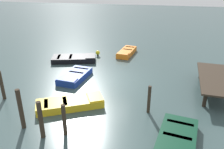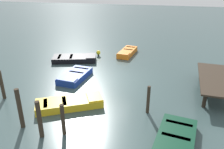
# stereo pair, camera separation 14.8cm
# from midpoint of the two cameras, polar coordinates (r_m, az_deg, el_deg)

# --- Properties ---
(ground_plane) EXTENTS (80.00, 80.00, 0.00)m
(ground_plane) POSITION_cam_midpoint_polar(r_m,az_deg,el_deg) (15.35, -0.28, -1.20)
(ground_plane) COLOR #384C4C
(dock_segment) EXTENTS (4.84, 2.26, 0.95)m
(dock_segment) POSITION_cam_midpoint_polar(r_m,az_deg,el_deg) (14.65, 24.05, -1.09)
(dock_segment) COLOR #33281E
(dock_segment) RESTS_ON ground_plane
(rowboat_orange) EXTENTS (2.96, 1.48, 0.46)m
(rowboat_orange) POSITION_cam_midpoint_polar(r_m,az_deg,el_deg) (20.08, 3.45, 5.58)
(rowboat_orange) COLOR orange
(rowboat_orange) RESTS_ON ground_plane
(rowboat_yellow) EXTENTS (2.63, 3.64, 0.46)m
(rowboat_yellow) POSITION_cam_midpoint_polar(r_m,az_deg,el_deg) (12.41, -10.58, -7.02)
(rowboat_yellow) COLOR gold
(rowboat_yellow) RESTS_ON ground_plane
(rowboat_dark_green) EXTENTS (3.81, 2.14, 0.46)m
(rowboat_dark_green) POSITION_cam_midpoint_polar(r_m,az_deg,el_deg) (9.94, 15.13, -16.37)
(rowboat_dark_green) COLOR #0C3823
(rowboat_dark_green) RESTS_ON ground_plane
(rowboat_black) EXTENTS (2.26, 3.68, 0.46)m
(rowboat_black) POSITION_cam_midpoint_polar(r_m,az_deg,el_deg) (18.74, -9.56, 3.92)
(rowboat_black) COLOR black
(rowboat_black) RESTS_ON ground_plane
(rowboat_blue) EXTENTS (2.90, 1.71, 0.46)m
(rowboat_blue) POSITION_cam_midpoint_polar(r_m,az_deg,el_deg) (15.53, -9.47, -0.36)
(rowboat_blue) COLOR navy
(rowboat_blue) RESTS_ON ground_plane
(mooring_piling_near_right) EXTENTS (0.19, 0.19, 1.69)m
(mooring_piling_near_right) POSITION_cam_midpoint_polar(r_m,az_deg,el_deg) (14.06, -25.97, -2.44)
(mooring_piling_near_right) COLOR #33281E
(mooring_piling_near_right) RESTS_ON ground_plane
(mooring_piling_far_left) EXTENTS (0.20, 0.20, 1.96)m
(mooring_piling_far_left) POSITION_cam_midpoint_polar(r_m,az_deg,el_deg) (11.08, -22.10, -7.98)
(mooring_piling_far_left) COLOR #33281E
(mooring_piling_far_left) RESTS_ON ground_plane
(mooring_piling_center) EXTENTS (0.18, 0.18, 1.50)m
(mooring_piling_center) POSITION_cam_midpoint_polar(r_m,az_deg,el_deg) (10.22, -12.18, -11.00)
(mooring_piling_center) COLOR #33281E
(mooring_piling_center) RESTS_ON ground_plane
(mooring_piling_near_left) EXTENTS (0.16, 0.16, 1.48)m
(mooring_piling_near_left) POSITION_cam_midpoint_polar(r_m,az_deg,el_deg) (11.62, 8.82, -6.16)
(mooring_piling_near_left) COLOR #33281E
(mooring_piling_near_left) RESTS_ON ground_plane
(mooring_piling_mid_right) EXTENTS (0.20, 0.20, 1.75)m
(mooring_piling_mid_right) POSITION_cam_midpoint_polar(r_m,az_deg,el_deg) (10.25, -17.67, -10.70)
(mooring_piling_mid_right) COLOR #33281E
(mooring_piling_mid_right) RESTS_ON ground_plane
(marker_buoy) EXTENTS (0.36, 0.36, 0.48)m
(marker_buoy) POSITION_cam_midpoint_polar(r_m,az_deg,el_deg) (19.70, -3.78, 5.41)
(marker_buoy) COLOR #262626
(marker_buoy) RESTS_ON ground_plane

